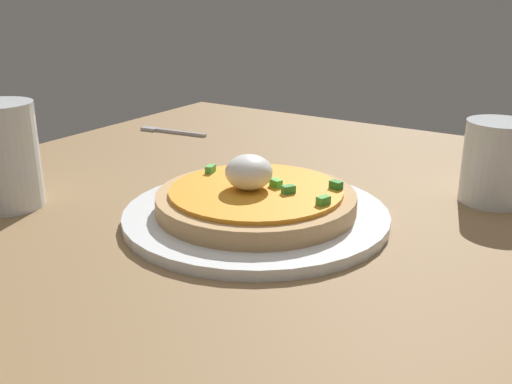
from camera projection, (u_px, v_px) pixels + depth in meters
dining_table at (297, 218)px, 67.04cm from camera, size 92.13×84.13×3.11cm
plate at (256, 215)px, 62.04cm from camera, size 27.50×27.50×1.11cm
pizza at (256, 198)px, 61.39cm from camera, size 20.63×20.63×5.95cm
cup_near at (495, 164)px, 66.08cm from camera, size 7.19×7.19×9.24cm
cup_far at (5, 162)px, 64.56cm from camera, size 7.48×7.48×11.54cm
fork at (168, 131)px, 98.18cm from camera, size 12.18×2.58×0.50cm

